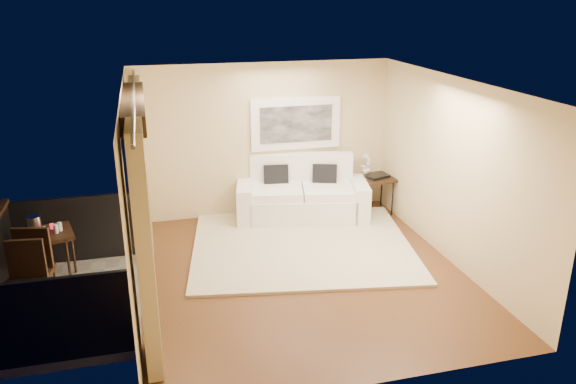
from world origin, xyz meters
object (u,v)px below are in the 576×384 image
object	(u,v)px
sofa	(302,196)
side_table	(375,180)
bistro_table	(48,238)
ice_bucket	(34,223)
balcony_chair_near	(32,263)
orchid	(367,164)
balcony_chair_far	(31,268)

from	to	relation	value
sofa	side_table	xyz separation A→B (m)	(1.34, -0.10, 0.23)
side_table	bistro_table	bearing A→B (deg)	-165.27
sofa	ice_bucket	world-z (taller)	sofa
sofa	balcony_chair_near	size ratio (longest dim) A/B	2.30
ice_bucket	orchid	bearing A→B (deg)	14.49
orchid	balcony_chair_near	size ratio (longest dim) A/B	0.42
sofa	balcony_chair_near	xyz separation A→B (m)	(-4.10, -2.12, 0.23)
sofa	bistro_table	xyz separation A→B (m)	(-3.99, -1.50, 0.29)
side_table	balcony_chair_far	distance (m)	5.84
orchid	ice_bucket	distance (m)	5.54
balcony_chair_near	side_table	bearing A→B (deg)	32.68
sofa	ice_bucket	xyz separation A→B (m)	(-4.15, -1.37, 0.47)
orchid	balcony_chair_near	bearing A→B (deg)	-158.09
bistro_table	balcony_chair_near	distance (m)	0.63
balcony_chair_far	ice_bucket	distance (m)	0.87
side_table	balcony_chair_far	world-z (taller)	balcony_chair_far
sofa	side_table	distance (m)	1.37
sofa	balcony_chair_far	size ratio (longest dim) A/B	2.39
orchid	balcony_chair_near	world-z (taller)	orchid
orchid	sofa	bearing A→B (deg)	-179.07
balcony_chair_far	balcony_chair_near	distance (m)	0.08
bistro_table	balcony_chair_near	size ratio (longest dim) A/B	0.73
orchid	bistro_table	world-z (taller)	orchid
bistro_table	balcony_chair_near	world-z (taller)	balcony_chair_near
balcony_chair_near	ice_bucket	world-z (taller)	balcony_chair_near
sofa	balcony_chair_far	bearing A→B (deg)	-139.85
bistro_table	balcony_chair_far	bearing A→B (deg)	-99.35
sofa	ice_bucket	size ratio (longest dim) A/B	12.12
sofa	balcony_chair_far	world-z (taller)	sofa
bistro_table	balcony_chair_far	xyz separation A→B (m)	(-0.11, -0.69, -0.09)
sofa	bistro_table	distance (m)	4.28
balcony_chair_near	sofa	bearing A→B (deg)	39.65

